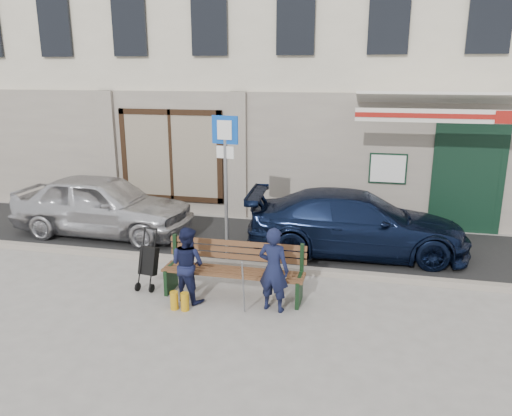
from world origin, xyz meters
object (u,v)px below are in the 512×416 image
(car_navy, at_px, (357,223))
(woman, at_px, (187,264))
(man, at_px, (274,270))
(stroller, at_px, (148,262))
(parking_sign, at_px, (225,164))
(bench, at_px, (231,271))
(car_silver, at_px, (103,205))

(car_navy, distance_m, woman, 3.91)
(man, height_order, stroller, man)
(car_navy, bearing_deg, parking_sign, 107.20)
(bench, xyz_separation_m, man, (0.80, -0.33, 0.23))
(stroller, bearing_deg, woman, -11.91)
(parking_sign, bearing_deg, man, -46.56)
(bench, xyz_separation_m, woman, (-0.65, -0.29, 0.18))
(bench, height_order, man, man)
(parking_sign, xyz_separation_m, woman, (-0.11, -1.92, -1.32))
(car_silver, bearing_deg, stroller, -136.34)
(woman, relative_size, stroller, 1.20)
(car_navy, relative_size, bench, 1.88)
(man, bearing_deg, woman, 10.66)
(parking_sign, height_order, man, parking_sign)
(car_silver, distance_m, woman, 4.23)
(car_silver, relative_size, woman, 3.29)
(car_navy, xyz_separation_m, bench, (-1.98, -2.60, -0.20))
(man, bearing_deg, car_silver, -19.78)
(man, xyz_separation_m, stroller, (-2.30, 0.37, -0.22))
(car_navy, distance_m, man, 3.16)
(man, bearing_deg, stroller, 3.37)
(bench, relative_size, man, 1.74)
(car_navy, distance_m, stroller, 4.33)
(parking_sign, xyz_separation_m, man, (1.34, -1.96, -1.27))
(bench, height_order, stroller, stroller)
(stroller, bearing_deg, bench, 7.49)
(man, distance_m, woman, 1.45)
(car_navy, relative_size, woman, 3.55)
(stroller, bearing_deg, man, -0.22)
(parking_sign, relative_size, bench, 1.20)
(car_silver, xyz_separation_m, man, (4.58, -2.88, -0.02))
(car_silver, distance_m, stroller, 3.41)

